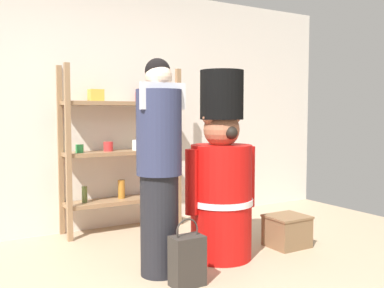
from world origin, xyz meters
TOP-DOWN VIEW (x-y plane):
  - back_wall at (0.00, 2.20)m, footprint 6.40×0.12m
  - merchandise_shelf at (0.32, 1.98)m, footprint 1.26×0.35m
  - teddy_bear_guard at (0.69, 0.66)m, footprint 0.70×0.54m
  - person_shopper at (0.06, 0.59)m, footprint 0.36×0.35m
  - shopping_bag at (0.13, 0.28)m, footprint 0.24×0.16m
  - display_crate at (1.40, 0.61)m, footprint 0.37×0.33m

SIDE VIEW (x-z plane):
  - display_crate at x=1.40m, z-range 0.00..0.29m
  - shopping_bag at x=0.13m, z-range -0.06..0.44m
  - teddy_bear_guard at x=0.69m, z-range -0.12..1.48m
  - person_shopper at x=0.06m, z-range 0.03..1.69m
  - merchandise_shelf at x=0.32m, z-range 0.00..1.72m
  - back_wall at x=0.00m, z-range 0.00..2.60m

